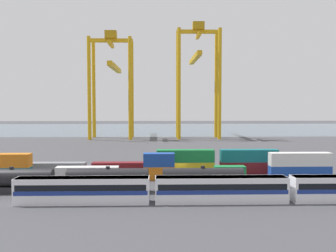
{
  "coord_description": "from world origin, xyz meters",
  "views": [
    {
      "loc": [
        -4.83,
        -79.43,
        14.92
      ],
      "look_at": [
        -1.93,
        23.81,
        8.89
      ],
      "focal_mm": 41.45,
      "sensor_mm": 36.0,
      "label": 1
    }
  ],
  "objects": [
    {
      "name": "freight_tank_row",
      "position": [
        -13.11,
        -14.8,
        2.07
      ],
      "size": [
        45.56,
        2.92,
        4.38
      ],
      "color": "#232326",
      "rests_on": "ground_plane"
    },
    {
      "name": "shipping_container_13",
      "position": [
        1.09,
        1.38,
        3.9
      ],
      "size": [
        12.1,
        2.44,
        2.6
      ],
      "primitive_type": "cube",
      "color": "#197538",
      "rests_on": "shipping_container_12"
    },
    {
      "name": "shipping_container_5",
      "position": [
        9.46,
        -4.12,
        1.3
      ],
      "size": [
        6.04,
        2.44,
        2.6
      ],
      "primitive_type": "cube",
      "color": "#197538",
      "rests_on": "ground_plane"
    },
    {
      "name": "passenger_train",
      "position": [
        4.79,
        -21.95,
        2.14
      ],
      "size": [
        61.39,
        3.14,
        3.9
      ],
      "color": "silver",
      "rests_on": "ground_plane"
    },
    {
      "name": "shipping_container_12",
      "position": [
        1.09,
        1.38,
        1.3
      ],
      "size": [
        12.1,
        2.44,
        2.6
      ],
      "primitive_type": "cube",
      "color": "gold",
      "rests_on": "ground_plane"
    },
    {
      "name": "shipping_container_10",
      "position": [
        -25.84,
        1.38,
        1.3
      ],
      "size": [
        12.1,
        2.44,
        2.6
      ],
      "primitive_type": "cube",
      "color": "slate",
      "rests_on": "ground_plane"
    },
    {
      "name": "gantry_crane_central",
      "position": [
        12.62,
        88.73,
        29.85
      ],
      "size": [
        18.49,
        39.84,
        49.15
      ],
      "color": "gold",
      "rests_on": "ground_plane"
    },
    {
      "name": "shipping_container_3",
      "position": [
        -4.5,
        -4.12,
        1.3
      ],
      "size": [
        6.04,
        2.44,
        2.6
      ],
      "primitive_type": "cube",
      "color": "orange",
      "rests_on": "ground_plane"
    },
    {
      "name": "shipping_container_1",
      "position": [
        -32.42,
        -4.12,
        3.9
      ],
      "size": [
        6.04,
        2.44,
        2.6
      ],
      "primitive_type": "cube",
      "color": "orange",
      "rests_on": "shipping_container_0"
    },
    {
      "name": "shipping_container_11",
      "position": [
        -12.38,
        1.38,
        1.3
      ],
      "size": [
        12.1,
        2.44,
        2.6
      ],
      "primitive_type": "cube",
      "color": "maroon",
      "rests_on": "ground_plane"
    },
    {
      "name": "shipping_container_15",
      "position": [
        14.55,
        1.38,
        3.9
      ],
      "size": [
        12.1,
        2.44,
        2.6
      ],
      "primitive_type": "cube",
      "color": "#146066",
      "rests_on": "shipping_container_14"
    },
    {
      "name": "harbour_water",
      "position": [
        0.0,
        147.69,
        0.0
      ],
      "size": [
        400.0,
        110.0,
        0.01
      ],
      "primitive_type": "cube",
      "color": "#475B6B",
      "rests_on": "ground_plane"
    },
    {
      "name": "shipping_container_7",
      "position": [
        23.42,
        -4.12,
        3.9
      ],
      "size": [
        12.1,
        2.44,
        2.6
      ],
      "primitive_type": "cube",
      "color": "silver",
      "rests_on": "shipping_container_6"
    },
    {
      "name": "shipping_container_0",
      "position": [
        -32.42,
        -4.12,
        1.3
      ],
      "size": [
        6.04,
        2.44,
        2.6
      ],
      "primitive_type": "cube",
      "color": "#146066",
      "rests_on": "ground_plane"
    },
    {
      "name": "gantry_crane_west",
      "position": [
        -24.2,
        89.13,
        27.46
      ],
      "size": [
        18.25,
        41.83,
        45.31
      ],
      "color": "gold",
      "rests_on": "ground_plane"
    },
    {
      "name": "ground_plane",
      "position": [
        0.0,
        40.0,
        0.0
      ],
      "size": [
        420.0,
        420.0,
        0.0
      ],
      "primitive_type": "plane",
      "color": "#424247"
    },
    {
      "name": "shipping_container_2",
      "position": [
        -18.46,
        -4.12,
        1.3
      ],
      "size": [
        12.1,
        2.44,
        2.6
      ],
      "primitive_type": "cube",
      "color": "silver",
      "rests_on": "ground_plane"
    },
    {
      "name": "shipping_container_14",
      "position": [
        14.55,
        1.38,
        1.3
      ],
      "size": [
        12.1,
        2.44,
        2.6
      ],
      "primitive_type": "cube",
      "color": "maroon",
      "rests_on": "ground_plane"
    },
    {
      "name": "shipping_container_6",
      "position": [
        23.42,
        -4.12,
        1.3
      ],
      "size": [
        12.1,
        2.44,
        2.6
      ],
      "primitive_type": "cube",
      "color": "#1C4299",
      "rests_on": "ground_plane"
    },
    {
      "name": "shipping_container_4",
      "position": [
        -4.5,
        -4.12,
        3.9
      ],
      "size": [
        6.04,
        2.44,
        2.6
      ],
      "primitive_type": "cube",
      "color": "#1C4299",
      "rests_on": "shipping_container_3"
    }
  ]
}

